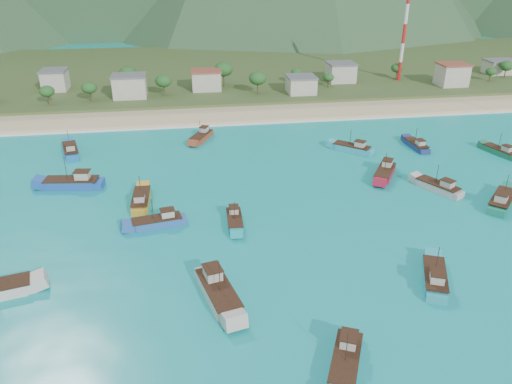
{
  "coord_description": "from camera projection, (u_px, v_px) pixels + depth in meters",
  "views": [
    {
      "loc": [
        -15.8,
        -68.3,
        45.3
      ],
      "look_at": [
        -2.83,
        18.0,
        3.0
      ],
      "focal_mm": 35.0,
      "sensor_mm": 36.0,
      "label": 1
    }
  ],
  "objects": [
    {
      "name": "ground",
      "position": [
        289.0,
        254.0,
        82.65
      ],
      "size": [
        600.0,
        600.0,
        0.0
      ],
      "primitive_type": "plane",
      "color": "#0D9698",
      "rests_on": "ground"
    },
    {
      "name": "boat_5",
      "position": [
        435.0,
        279.0,
        75.18
      ],
      "size": [
        6.95,
        10.9,
        6.22
      ],
      "rotation": [
        0.0,
        0.0,
        5.88
      ],
      "color": "teal",
      "rests_on": "ground"
    },
    {
      "name": "radio_tower",
      "position": [
        405.0,
        24.0,
        177.9
      ],
      "size": [
        1.2,
        1.2,
        40.37
      ],
      "color": "red",
      "rests_on": "ground"
    },
    {
      "name": "boat_27",
      "position": [
        73.0,
        184.0,
        105.42
      ],
      "size": [
        12.76,
        5.19,
        7.33
      ],
      "rotation": [
        0.0,
        0.0,
        1.44
      ],
      "color": "#1D50A9",
      "rests_on": "ground"
    },
    {
      "name": "land",
      "position": [
        219.0,
        72.0,
        207.24
      ],
      "size": [
        400.0,
        110.0,
        2.4
      ],
      "primitive_type": "cube",
      "color": "#385123",
      "rests_on": "ground"
    },
    {
      "name": "boat_2",
      "position": [
        385.0,
        173.0,
        110.9
      ],
      "size": [
        8.36,
        10.71,
        6.31
      ],
      "rotation": [
        0.0,
        0.0,
        2.58
      ],
      "color": "#A41730",
      "rests_on": "ground"
    },
    {
      "name": "beach",
      "position": [
        236.0,
        115.0,
        152.95
      ],
      "size": [
        400.0,
        18.0,
        1.2
      ],
      "primitive_type": "cube",
      "color": "beige",
      "rests_on": "ground"
    },
    {
      "name": "village",
      "position": [
        256.0,
        80.0,
        173.8
      ],
      "size": [
        211.82,
        26.09,
        7.26
      ],
      "color": "beige",
      "rests_on": "ground"
    },
    {
      "name": "boat_26",
      "position": [
        502.0,
        201.0,
        98.1
      ],
      "size": [
        10.36,
        10.62,
        6.77
      ],
      "rotation": [
        0.0,
        0.0,
        5.52
      ],
      "color": "#15775D",
      "rests_on": "ground"
    },
    {
      "name": "boat_1",
      "position": [
        353.0,
        149.0,
        124.75
      ],
      "size": [
        9.62,
        8.92,
        5.99
      ],
      "rotation": [
        0.0,
        0.0,
        0.85
      ],
      "color": "#2FA1B8",
      "rests_on": "ground"
    },
    {
      "name": "boat_6",
      "position": [
        141.0,
        201.0,
        98.7
      ],
      "size": [
        3.38,
        10.54,
        6.18
      ],
      "rotation": [
        0.0,
        0.0,
        6.26
      ],
      "color": "gold",
      "rests_on": "ground"
    },
    {
      "name": "vegetation",
      "position": [
        202.0,
        81.0,
        170.91
      ],
      "size": [
        279.0,
        25.87,
        8.72
      ],
      "color": "#235623",
      "rests_on": "ground"
    },
    {
      "name": "surf_line",
      "position": [
        239.0,
        124.0,
        144.5
      ],
      "size": [
        400.0,
        2.5,
        0.08
      ],
      "primitive_type": "cube",
      "color": "white",
      "rests_on": "ground"
    },
    {
      "name": "boat_14",
      "position": [
        346.0,
        361.0,
        60.1
      ],
      "size": [
        7.15,
        10.69,
        6.12
      ],
      "rotation": [
        0.0,
        0.0,
        2.71
      ],
      "color": "teal",
      "rests_on": "ground"
    },
    {
      "name": "boat_4",
      "position": [
        218.0,
        292.0,
        71.87
      ],
      "size": [
        6.46,
        12.79,
        7.26
      ],
      "rotation": [
        0.0,
        0.0,
        3.38
      ],
      "color": "beige",
      "rests_on": "ground"
    },
    {
      "name": "boat_25",
      "position": [
        158.0,
        222.0,
        90.9
      ],
      "size": [
        10.36,
        4.68,
        5.9
      ],
      "rotation": [
        0.0,
        0.0,
        1.75
      ],
      "color": "#295AA7",
      "rests_on": "ground"
    },
    {
      "name": "boat_15",
      "position": [
        71.0,
        151.0,
        123.14
      ],
      "size": [
        5.7,
        11.04,
        6.26
      ],
      "rotation": [
        0.0,
        0.0,
        0.25
      ],
      "color": "#1768B7",
      "rests_on": "ground"
    },
    {
      "name": "boat_0",
      "position": [
        416.0,
        146.0,
        126.83
      ],
      "size": [
        3.4,
        9.52,
        5.53
      ],
      "rotation": [
        0.0,
        0.0,
        0.07
      ],
      "color": "navy",
      "rests_on": "ground"
    },
    {
      "name": "boat_20",
      "position": [
        235.0,
        221.0,
        91.71
      ],
      "size": [
        3.0,
        8.98,
        5.24
      ],
      "rotation": [
        0.0,
        0.0,
        3.1
      ],
      "color": "#15A1AB",
      "rests_on": "ground"
    },
    {
      "name": "boat_8",
      "position": [
        202.0,
        137.0,
        132.59
      ],
      "size": [
        6.99,
        10.15,
        5.83
      ],
      "rotation": [
        0.0,
        0.0,
        2.68
      ],
      "color": "#993F24",
      "rests_on": "ground"
    },
    {
      "name": "boat_10",
      "position": [
        438.0,
        187.0,
        104.2
      ],
      "size": [
        7.63,
        10.36,
        6.02
      ],
      "rotation": [
        0.0,
        0.0,
        0.51
      ],
      "color": "#BCB4AB",
      "rests_on": "ground"
    },
    {
      "name": "boat_13",
      "position": [
        500.0,
        152.0,
        122.85
      ],
      "size": [
        5.41,
        9.85,
        5.58
      ],
      "rotation": [
        0.0,
        0.0,
        0.29
      ],
      "color": "#1D6C46",
      "rests_on": "ground"
    }
  ]
}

